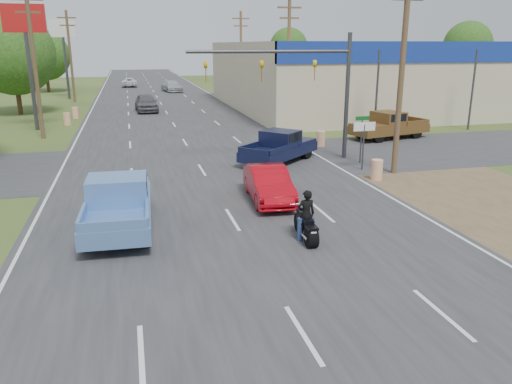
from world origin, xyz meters
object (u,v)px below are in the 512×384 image
object	(u,v)px
brown_pickup	(388,125)
distant_car_grey	(146,103)
motorcycle	(306,228)
red_convertible	(269,184)
blue_pickup	(119,202)
navy_pickup	(281,146)
distant_car_white	(130,82)
distant_car_silver	(172,86)
rider	(306,217)

from	to	relation	value
brown_pickup	distant_car_grey	size ratio (longest dim) A/B	1.20
motorcycle	red_convertible	bearing A→B (deg)	92.21
red_convertible	blue_pickup	size ratio (longest dim) A/B	0.75
red_convertible	distant_car_grey	bearing A→B (deg)	101.01
blue_pickup	motorcycle	bearing A→B (deg)	-22.84
navy_pickup	distant_car_white	size ratio (longest dim) A/B	1.08
distant_car_silver	brown_pickup	bearing A→B (deg)	-83.78
rider	brown_pickup	bearing A→B (deg)	-123.73
red_convertible	blue_pickup	world-z (taller)	blue_pickup
red_convertible	distant_car_silver	size ratio (longest dim) A/B	0.83
distant_car_silver	distant_car_white	world-z (taller)	distant_car_silver
navy_pickup	distant_car_white	bearing A→B (deg)	145.59
brown_pickup	red_convertible	bearing A→B (deg)	120.92
rider	brown_pickup	size ratio (longest dim) A/B	0.28
distant_car_silver	motorcycle	bearing A→B (deg)	-100.04
motorcycle	distant_car_silver	distance (m)	57.20
rider	distant_car_silver	size ratio (longest dim) A/B	0.32
motorcycle	distant_car_white	distance (m)	67.53
blue_pickup	navy_pickup	distance (m)	12.30
brown_pickup	distant_car_grey	distance (m)	24.82
red_convertible	distant_car_grey	size ratio (longest dim) A/B	0.88
distant_car_grey	distant_car_silver	xyz separation A→B (m)	(4.36, 21.39, -0.09)
rider	brown_pickup	xyz separation A→B (m)	(11.95, 16.58, 0.12)
navy_pickup	distant_car_white	distance (m)	56.29
motorcycle	navy_pickup	world-z (taller)	navy_pickup
motorcycle	distant_car_grey	bearing A→B (deg)	98.13
blue_pickup	distant_car_grey	world-z (taller)	blue_pickup
red_convertible	blue_pickup	bearing A→B (deg)	-159.38
blue_pickup	rider	bearing A→B (deg)	-22.42
distant_car_white	navy_pickup	bearing A→B (deg)	99.41
motorcycle	distant_car_grey	xyz separation A→B (m)	(-3.81, 35.81, 0.37)
rider	red_convertible	bearing A→B (deg)	-87.77
blue_pickup	brown_pickup	size ratio (longest dim) A/B	0.96
distant_car_grey	distant_car_white	bearing A→B (deg)	89.78
motorcycle	distant_car_grey	world-z (taller)	distant_car_grey
distant_car_white	blue_pickup	bearing A→B (deg)	90.67
navy_pickup	rider	bearing A→B (deg)	-55.08
motorcycle	distant_car_white	size ratio (longest dim) A/B	0.44
distant_car_grey	distant_car_white	xyz separation A→B (m)	(-1.34, 31.52, -0.17)
distant_car_silver	distant_car_white	bearing A→B (deg)	109.85
blue_pickup	brown_pickup	distance (m)	22.69
rider	blue_pickup	bearing A→B (deg)	-22.72
motorcycle	rider	world-z (taller)	rider
blue_pickup	distant_car_white	size ratio (longest dim) A/B	1.18
distant_car_grey	navy_pickup	bearing A→B (deg)	-77.81
rider	navy_pickup	world-z (taller)	navy_pickup
red_convertible	distant_car_silver	xyz separation A→B (m)	(0.56, 52.54, 0.04)
red_convertible	navy_pickup	xyz separation A→B (m)	(2.62, 6.92, 0.17)
red_convertible	brown_pickup	xyz separation A→B (m)	(11.97, 11.98, 0.23)
motorcycle	rider	bearing A→B (deg)	90.00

